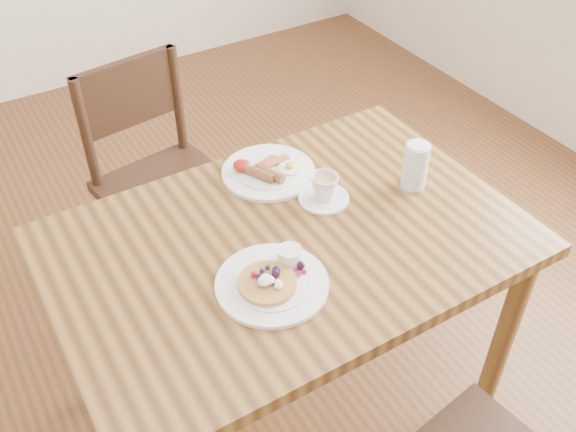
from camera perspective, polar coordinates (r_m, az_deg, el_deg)
The scene contains 7 objects.
ground at distance 2.22m, azimuth -0.00°, elevation -16.29°, with size 5.00×5.00×0.00m, color #513117.
dining_table at distance 1.71m, azimuth -0.00°, elevation -4.29°, with size 1.20×0.80×0.75m.
chair_far at distance 2.33m, azimuth -11.40°, elevation 3.63°, with size 0.48×0.48×0.88m.
pancake_plate at distance 1.52m, azimuth -1.32°, elevation -5.72°, with size 0.27×0.27×0.06m.
breakfast_plate at distance 1.85m, azimuth -1.85°, elevation 4.00°, with size 0.27×0.27×0.04m.
teacup_saucer at distance 1.74m, azimuth 3.23°, elevation 2.36°, with size 0.14×0.14×0.08m.
water_glass at distance 1.81m, azimuth 11.26°, elevation 4.40°, with size 0.07×0.07×0.13m, color silver.
Camera 1 is at (-0.63, -1.04, 1.86)m, focal length 40.00 mm.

